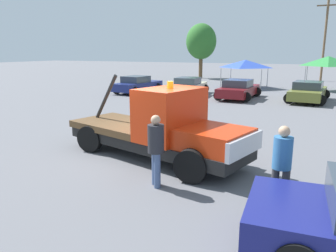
% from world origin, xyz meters
% --- Properties ---
extents(ground_plane, '(160.00, 160.00, 0.00)m').
position_xyz_m(ground_plane, '(0.00, 0.00, 0.00)').
color(ground_plane, slate).
extents(tow_truck, '(6.50, 3.41, 2.51)m').
position_xyz_m(tow_truck, '(0.37, -0.10, 0.95)').
color(tow_truck, black).
rests_on(tow_truck, ground).
extents(person_near_truck, '(0.40, 0.40, 1.78)m').
position_xyz_m(person_near_truck, '(4.00, -1.87, 1.03)').
color(person_near_truck, '#38383D').
rests_on(person_near_truck, ground).
extents(person_at_hood, '(0.40, 0.40, 1.79)m').
position_xyz_m(person_at_hood, '(1.11, -2.01, 1.04)').
color(person_at_hood, '#475B84').
rests_on(person_at_hood, ground).
extents(parked_car_navy, '(2.76, 4.74, 1.34)m').
position_xyz_m(parked_car_navy, '(-8.69, 13.93, 0.65)').
color(parked_car_navy, navy).
rests_on(parked_car_navy, ground).
extents(parked_car_cream, '(2.64, 4.73, 1.34)m').
position_xyz_m(parked_car_cream, '(-4.48, 14.39, 0.65)').
color(parked_car_cream, beige).
rests_on(parked_car_cream, ground).
extents(parked_car_maroon, '(2.63, 4.74, 1.34)m').
position_xyz_m(parked_car_maroon, '(-0.60, 14.06, 0.65)').
color(parked_car_maroon, maroon).
rests_on(parked_car_maroon, ground).
extents(parked_car_olive, '(2.74, 4.92, 1.34)m').
position_xyz_m(parked_car_olive, '(3.88, 14.64, 0.65)').
color(parked_car_olive, olive).
rests_on(parked_car_olive, ground).
extents(canopy_tent_blue, '(3.55, 3.55, 2.49)m').
position_xyz_m(canopy_tent_blue, '(-1.70, 21.22, 2.14)').
color(canopy_tent_blue, '#9E9EA3').
rests_on(canopy_tent_blue, ground).
extents(canopy_tent_green, '(3.28, 3.28, 2.86)m').
position_xyz_m(canopy_tent_green, '(4.99, 21.64, 2.45)').
color(canopy_tent_green, '#9E9EA3').
rests_on(canopy_tent_green, ground).
extents(tree_left, '(3.63, 3.63, 6.49)m').
position_xyz_m(tree_left, '(-8.92, 29.71, 4.35)').
color(tree_left, brown).
rests_on(tree_left, ground).
extents(utility_pole, '(2.20, 0.24, 9.08)m').
position_xyz_m(utility_pole, '(4.54, 31.56, 4.80)').
color(utility_pole, brown).
rests_on(utility_pole, ground).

